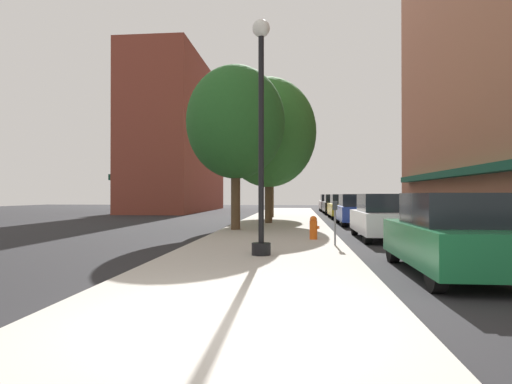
# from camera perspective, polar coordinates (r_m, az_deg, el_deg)

# --- Properties ---
(ground_plane) EXTENTS (90.00, 90.00, 0.00)m
(ground_plane) POSITION_cam_1_polar(r_m,az_deg,el_deg) (23.22, 13.17, -4.38)
(ground_plane) COLOR #232326
(sidewalk_slab) EXTENTS (4.80, 50.00, 0.12)m
(sidewalk_slab) POSITION_cam_1_polar(r_m,az_deg,el_deg) (24.03, 3.32, -4.11)
(sidewalk_slab) COLOR #B7B2A8
(sidewalk_slab) RESTS_ON ground
(building_far_background) EXTENTS (6.80, 18.00, 14.46)m
(building_far_background) POSITION_cam_1_polar(r_m,az_deg,el_deg) (43.98, -10.32, 6.93)
(building_far_background) COLOR brown
(building_far_background) RESTS_ON ground
(lamppost) EXTENTS (0.48, 0.48, 5.90)m
(lamppost) POSITION_cam_1_polar(r_m,az_deg,el_deg) (10.81, 0.69, 8.02)
(lamppost) COLOR black
(lamppost) RESTS_ON sidewalk_slab
(fire_hydrant) EXTENTS (0.33, 0.26, 0.79)m
(fire_hydrant) POSITION_cam_1_polar(r_m,az_deg,el_deg) (14.65, 7.66, -4.70)
(fire_hydrant) COLOR #E05614
(fire_hydrant) RESTS_ON sidewalk_slab
(parking_meter_near) EXTENTS (0.14, 0.09, 1.31)m
(parking_meter_near) POSITION_cam_1_polar(r_m,az_deg,el_deg) (13.01, 10.47, -3.34)
(parking_meter_near) COLOR slate
(parking_meter_near) RESTS_ON sidewalk_slab
(tree_near) EXTENTS (3.93, 3.93, 6.86)m
(tree_near) POSITION_cam_1_polar(r_m,az_deg,el_deg) (29.47, 1.99, 5.61)
(tree_near) COLOR #4C3823
(tree_near) RESTS_ON sidewalk_slab
(tree_mid) EXTENTS (5.12, 5.12, 7.80)m
(tree_mid) POSITION_cam_1_polar(r_m,az_deg,el_deg) (23.21, 1.67, 7.90)
(tree_mid) COLOR #4C3823
(tree_mid) RESTS_ON sidewalk_slab
(tree_far) EXTENTS (4.26, 4.26, 7.11)m
(tree_far) POSITION_cam_1_polar(r_m,az_deg,el_deg) (18.79, -2.73, 9.23)
(tree_far) COLOR #4C3823
(tree_far) RESTS_ON sidewalk_slab
(car_green) EXTENTS (1.80, 4.30, 1.66)m
(car_green) POSITION_cam_1_polar(r_m,az_deg,el_deg) (9.46, 24.52, -5.29)
(car_green) COLOR black
(car_green) RESTS_ON ground
(car_white) EXTENTS (1.80, 4.30, 1.66)m
(car_white) POSITION_cam_1_polar(r_m,az_deg,el_deg) (16.21, 16.47, -3.24)
(car_white) COLOR black
(car_white) RESTS_ON ground
(car_blue) EXTENTS (1.80, 4.30, 1.66)m
(car_blue) POSITION_cam_1_polar(r_m,az_deg,el_deg) (23.48, 13.07, -2.36)
(car_blue) COLOR black
(car_blue) RESTS_ON ground
(car_yellow) EXTENTS (1.80, 4.30, 1.66)m
(car_yellow) POSITION_cam_1_polar(r_m,az_deg,el_deg) (29.67, 11.50, -1.94)
(car_yellow) COLOR black
(car_yellow) RESTS_ON ground
(car_black) EXTENTS (1.80, 4.30, 1.66)m
(car_black) POSITION_cam_1_polar(r_m,az_deg,el_deg) (36.45, 10.39, -1.65)
(car_black) COLOR black
(car_black) RESTS_ON ground
(car_silver) EXTENTS (1.80, 4.30, 1.66)m
(car_silver) POSITION_cam_1_polar(r_m,az_deg,el_deg) (42.78, 9.68, -1.46)
(car_silver) COLOR black
(car_silver) RESTS_ON ground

